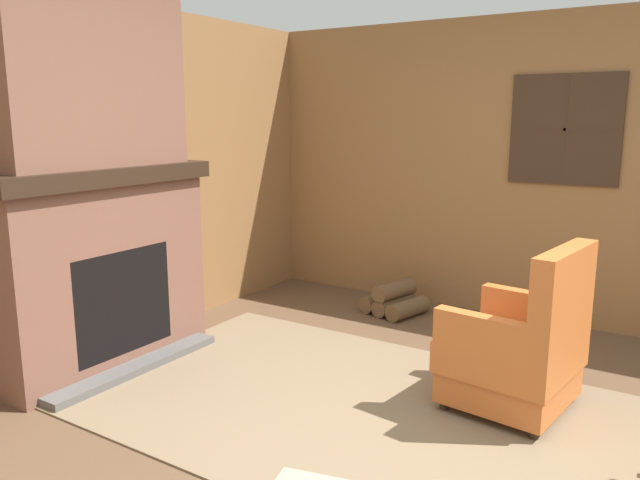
{
  "coord_description": "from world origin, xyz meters",
  "views": [
    {
      "loc": [
        1.11,
        -2.6,
        1.67
      ],
      "look_at": [
        -0.94,
        0.61,
        0.9
      ],
      "focal_mm": 35.0,
      "sensor_mm": 36.0,
      "label": 1
    }
  ],
  "objects": [
    {
      "name": "firewood_stack",
      "position": [
        -1.11,
        2.05,
        0.11
      ],
      "size": [
        0.54,
        0.52,
        0.27
      ],
      "rotation": [
        0.0,
        0.0,
        -0.25
      ],
      "color": "brown",
      "rests_on": "ground"
    },
    {
      "name": "wood_panel_wall_left",
      "position": [
        -2.55,
        0.0,
        1.23
      ],
      "size": [
        0.06,
        5.63,
        2.45
      ],
      "color": "olive",
      "rests_on": "ground"
    },
    {
      "name": "storage_case",
      "position": [
        -2.34,
        0.56,
        1.4
      ],
      "size": [
        0.17,
        0.27,
        0.12
      ],
      "color": "brown",
      "rests_on": "fireplace_hearth"
    },
    {
      "name": "area_rug",
      "position": [
        -0.27,
        0.33,
        0.01
      ],
      "size": [
        3.77,
        2.04,
        0.01
      ],
      "color": "#7A664C",
      "rests_on": "ground"
    },
    {
      "name": "chimney_breast",
      "position": [
        -2.29,
        0.0,
        1.88
      ],
      "size": [
        0.4,
        1.3,
        1.09
      ],
      "color": "brown",
      "rests_on": "fireplace_hearth"
    },
    {
      "name": "wood_panel_wall_back",
      "position": [
        0.0,
        2.55,
        1.23
      ],
      "size": [
        5.63,
        0.09,
        2.45
      ],
      "color": "olive",
      "rests_on": "ground"
    },
    {
      "name": "oil_lamp_vase",
      "position": [
        -2.34,
        -0.53,
        1.45
      ],
      "size": [
        0.1,
        0.1,
        0.31
      ],
      "color": "#47708E",
      "rests_on": "fireplace_hearth"
    },
    {
      "name": "ground_plane",
      "position": [
        0.0,
        0.0,
        0.0
      ],
      "size": [
        14.0,
        14.0,
        0.0
      ],
      "primitive_type": "plane",
      "color": "brown"
    },
    {
      "name": "decorative_plate_on_mantel",
      "position": [
        -2.36,
        -0.03,
        1.47
      ],
      "size": [
        0.07,
        0.27,
        0.26
      ],
      "color": "gold",
      "rests_on": "fireplace_hearth"
    },
    {
      "name": "fireplace_hearth",
      "position": [
        -2.28,
        0.0,
        0.67
      ],
      "size": [
        0.66,
        1.57,
        1.34
      ],
      "color": "brown",
      "rests_on": "ground"
    },
    {
      "name": "armchair",
      "position": [
        0.27,
        0.81,
        0.36
      ],
      "size": [
        0.73,
        0.77,
        0.98
      ],
      "rotation": [
        0.0,
        0.0,
        3.02
      ],
      "color": "#C6662D",
      "rests_on": "ground"
    }
  ]
}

